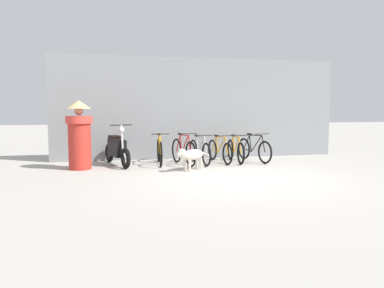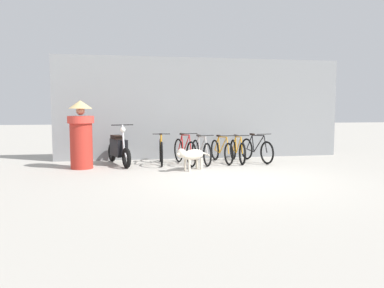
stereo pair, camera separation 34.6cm
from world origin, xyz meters
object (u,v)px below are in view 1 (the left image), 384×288
stray_dog (191,155)px  person_in_robes (79,134)px  bicycle_2 (200,152)px  bicycle_3 (220,151)px  bicycle_5 (254,150)px  bicycle_4 (235,151)px  bicycle_0 (160,151)px  motorcycle (117,149)px  bicycle_1 (183,151)px

stray_dog → person_in_robes: 2.83m
person_in_robes → bicycle_2: bearing=-169.8°
bicycle_3 → person_in_robes: 3.82m
person_in_robes → bicycle_5: bearing=-170.1°
bicycle_2 → bicycle_5: size_ratio=1.00×
bicycle_4 → bicycle_5: (0.56, 0.00, 0.01)m
bicycle_0 → person_in_robes: 2.15m
bicycle_4 → bicycle_3: bearing=-88.2°
bicycle_0 → bicycle_4: bicycle_0 is taller
bicycle_4 → bicycle_2: bearing=-81.3°
motorcycle → bicycle_5: bearing=72.0°
motorcycle → person_in_robes: person_in_robes is taller
person_in_robes → bicycle_0: bearing=-164.2°
bicycle_2 → bicycle_4: size_ratio=1.02×
bicycle_2 → motorcycle: motorcycle is taller
bicycle_4 → stray_dog: bicycle_4 is taller
bicycle_1 → stray_dog: (-0.00, -1.02, 0.02)m
bicycle_4 → bicycle_5: size_ratio=0.99×
bicycle_0 → stray_dog: bicycle_0 is taller
bicycle_2 → person_in_robes: bearing=-91.4°
bicycle_5 → person_in_robes: (-4.78, -0.40, 0.54)m
bicycle_2 → stray_dog: bicycle_2 is taller
stray_dog → bicycle_4: bearing=179.9°
bicycle_3 → bicycle_4: 0.47m
bicycle_0 → bicycle_4: (2.17, 0.01, -0.03)m
bicycle_5 → stray_dog: bicycle_5 is taller
bicycle_4 → bicycle_0: bearing=-87.2°
bicycle_4 → person_in_robes: person_in_robes is taller
motorcycle → stray_dog: bearing=37.1°
bicycle_2 → person_in_robes: size_ratio=0.97×
bicycle_5 → bicycle_3: bearing=-102.7°
bicycle_4 → motorcycle: 3.31m
bicycle_0 → bicycle_4: bearing=93.9°
bicycle_4 → stray_dog: (-1.55, -1.20, 0.06)m
bicycle_0 → bicycle_5: bicycle_0 is taller
bicycle_4 → bicycle_5: bearing=92.9°
bicycle_1 → person_in_robes: size_ratio=0.94×
bicycle_5 → bicycle_4: bearing=-102.2°
bicycle_2 → bicycle_1: bearing=-88.9°
bicycle_1 → bicycle_2: size_ratio=0.97×
stray_dog → bicycle_5: bearing=171.8°
bicycle_2 → person_in_robes: 3.20m
bicycle_1 → bicycle_5: 2.11m
bicycle_1 → stray_dog: bearing=-12.1°
bicycle_4 → bicycle_5: 0.56m
bicycle_0 → bicycle_3: size_ratio=0.98×
bicycle_4 → motorcycle: motorcycle is taller
bicycle_3 → motorcycle: size_ratio=0.89×
bicycle_1 → bicycle_4: bearing=84.7°
bicycle_0 → bicycle_1: 0.65m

